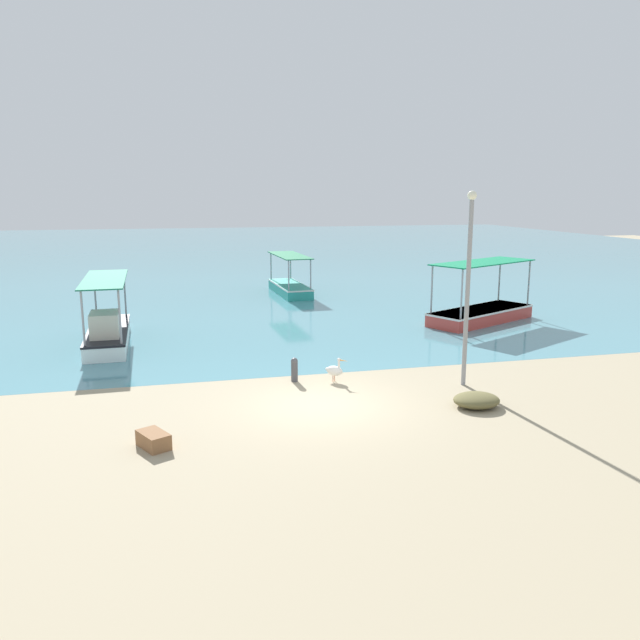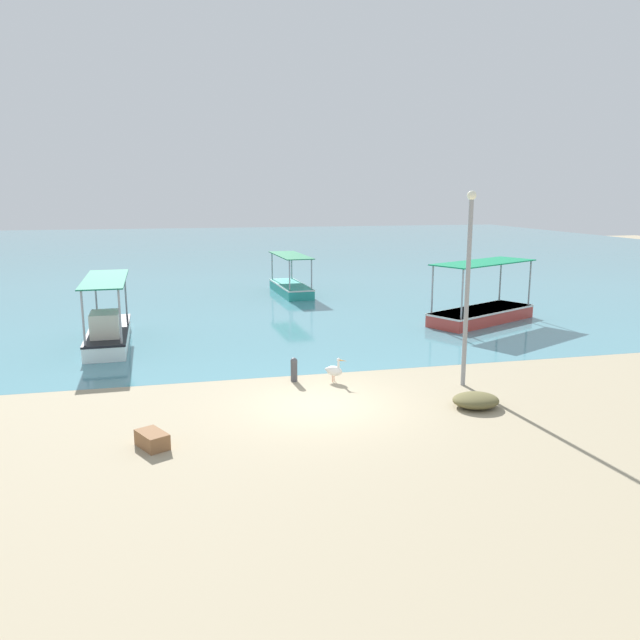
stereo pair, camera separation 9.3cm
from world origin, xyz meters
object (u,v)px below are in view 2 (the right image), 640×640
at_px(fishing_boat_near_right, 108,330).
at_px(mooring_bollard, 294,369).
at_px(fishing_boat_far_right, 481,311).
at_px(cargo_crate, 152,440).
at_px(lamp_post, 468,279).
at_px(fishing_boat_far_left, 291,286).
at_px(pelican, 334,370).
at_px(net_pile, 476,400).

distance_m(fishing_boat_near_right, mooring_bollard, 8.92).
height_order(fishing_boat_far_right, mooring_bollard, fishing_boat_far_right).
distance_m(fishing_boat_far_right, cargo_crate, 18.54).
distance_m(fishing_boat_near_right, lamp_post, 14.08).
bearing_deg(fishing_boat_near_right, lamp_post, -35.29).
xyz_separation_m(lamp_post, cargo_crate, (-9.31, -2.83, -3.15)).
bearing_deg(fishing_boat_far_right, lamp_post, -120.49).
height_order(fishing_boat_near_right, cargo_crate, fishing_boat_near_right).
xyz_separation_m(fishing_boat_far_left, fishing_boat_near_right, (-9.32, -10.85, 0.13)).
distance_m(pelican, net_pile, 4.59).
relative_size(fishing_boat_near_right, cargo_crate, 6.92).
xyz_separation_m(fishing_boat_far_right, mooring_bollard, (-10.22, -7.18, -0.10)).
distance_m(lamp_post, cargo_crate, 10.23).
bearing_deg(lamp_post, fishing_boat_near_right, 144.71).
height_order(pelican, mooring_bollard, pelican).
bearing_deg(lamp_post, fishing_boat_far_right, 59.51).
height_order(mooring_bollard, net_pile, mooring_bollard).
bearing_deg(net_pile, fishing_boat_near_right, 137.07).
xyz_separation_m(fishing_boat_far_right, cargo_crate, (-14.47, -11.59, -0.33)).
height_order(fishing_boat_near_right, lamp_post, lamp_post).
bearing_deg(mooring_bollard, fishing_boat_far_left, 79.79).
relative_size(lamp_post, cargo_crate, 6.83).
bearing_deg(fishing_boat_near_right, net_pile, -42.93).
xyz_separation_m(fishing_boat_far_left, cargo_crate, (-7.35, -21.66, -0.29)).
height_order(fishing_boat_far_left, fishing_boat_near_right, fishing_boat_near_right).
height_order(fishing_boat_far_left, cargo_crate, fishing_boat_far_left).
xyz_separation_m(lamp_post, mooring_bollard, (-5.07, 1.58, -2.92)).
distance_m(fishing_boat_far_right, net_pile, 12.18).
height_order(fishing_boat_far_right, cargo_crate, fishing_boat_far_right).
height_order(fishing_boat_far_left, mooring_bollard, fishing_boat_far_left).
height_order(fishing_boat_near_right, pelican, fishing_boat_near_right).
bearing_deg(fishing_boat_far_left, pelican, -96.08).
xyz_separation_m(fishing_boat_far_left, pelican, (-1.87, -17.58, -0.10)).
xyz_separation_m(pelican, cargo_crate, (-5.48, -4.08, -0.19)).
relative_size(fishing_boat_far_left, fishing_boat_far_right, 0.90).
bearing_deg(mooring_bollard, net_pile, -38.34).
relative_size(mooring_bollard, cargo_crate, 0.89).
bearing_deg(pelican, fishing_boat_near_right, 137.88).
relative_size(fishing_boat_far_right, cargo_crate, 6.86).
bearing_deg(fishing_boat_far_left, lamp_post, -84.06).
height_order(pelican, cargo_crate, pelican).
bearing_deg(pelican, lamp_post, -18.06).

